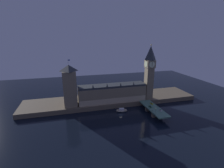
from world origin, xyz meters
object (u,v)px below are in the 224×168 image
at_px(pedestrian_mid_walk, 157,106).
at_px(boat_upstream, 122,110).
at_px(clock_tower, 149,71).
at_px(car_southbound_trail, 152,103).
at_px(car_southbound_lead, 160,110).
at_px(street_lamp_mid, 159,104).
at_px(car_northbound_lead, 150,107).
at_px(street_lamp_near, 156,110).
at_px(victoria_tower, 70,86).
at_px(pedestrian_near_rail, 152,111).

xyz_separation_m(pedestrian_mid_walk, boat_upstream, (-38.79, 10.62, -6.16)).
height_order(clock_tower, car_southbound_trail, clock_tower).
height_order(clock_tower, car_southbound_lead, clock_tower).
xyz_separation_m(clock_tower, street_lamp_mid, (-2.23, -30.98, -31.01)).
relative_size(car_northbound_lead, street_lamp_near, 0.62).
bearing_deg(victoria_tower, clock_tower, -1.67).
bearing_deg(pedestrian_mid_walk, car_southbound_trail, 110.70).
xyz_separation_m(clock_tower, car_southbound_lead, (-5.58, -39.98, -34.21)).
xyz_separation_m(car_southbound_lead, car_southbound_trail, (-0.00, 19.28, 0.00)).
height_order(car_southbound_trail, pedestrian_mid_walk, pedestrian_mid_walk).
bearing_deg(pedestrian_near_rail, car_northbound_lead, 74.07).
xyz_separation_m(pedestrian_near_rail, street_lamp_mid, (12.19, 7.82, 2.94)).
bearing_deg(pedestrian_near_rail, boat_upstream, 142.23).
height_order(victoria_tower, pedestrian_near_rail, victoria_tower).
distance_m(pedestrian_near_rail, pedestrian_mid_walk, 15.66).
xyz_separation_m(pedestrian_near_rail, boat_upstream, (-26.99, 20.91, -6.10)).
height_order(car_southbound_trail, street_lamp_mid, street_lamp_mid).
relative_size(car_southbound_trail, pedestrian_mid_walk, 2.59).
bearing_deg(street_lamp_near, street_lamp_mid, 49.45).
bearing_deg(pedestrian_mid_walk, car_northbound_lead, 179.81).
distance_m(car_southbound_lead, boat_upstream, 42.50).
bearing_deg(car_southbound_lead, pedestrian_near_rail, 172.40).
xyz_separation_m(clock_tower, car_southbound_trail, (-5.58, -20.70, -34.20)).
height_order(car_southbound_lead, street_lamp_near, street_lamp_near).
bearing_deg(car_northbound_lead, car_southbound_trail, 52.81).
height_order(car_northbound_lead, street_lamp_mid, street_lamp_mid).
xyz_separation_m(car_northbound_lead, boat_upstream, (-29.94, 10.59, -5.86)).
height_order(car_northbound_lead, boat_upstream, car_northbound_lead).
relative_size(clock_tower, car_northbound_lead, 15.43).
xyz_separation_m(car_southbound_trail, boat_upstream, (-35.84, 2.82, -5.84)).
xyz_separation_m(street_lamp_near, boat_upstream, (-26.59, 27.82, -9.64)).
bearing_deg(pedestrian_near_rail, pedestrian_mid_walk, 41.13).
distance_m(street_lamp_near, street_lamp_mid, 19.38).
distance_m(car_northbound_lead, car_southbound_lead, 12.93).
distance_m(victoria_tower, car_southbound_trail, 96.45).
relative_size(car_southbound_trail, boat_upstream, 0.35).
bearing_deg(pedestrian_near_rail, street_lamp_near, -93.32).
bearing_deg(street_lamp_mid, car_northbound_lead, 164.82).
relative_size(victoria_tower, car_southbound_trail, 11.40).
bearing_deg(pedestrian_near_rail, victoria_tower, 153.11).
xyz_separation_m(victoria_tower, street_lamp_mid, (94.27, -33.80, -18.77)).
distance_m(car_northbound_lead, street_lamp_mid, 10.09).
bearing_deg(car_southbound_trail, car_northbound_lead, -127.19).
distance_m(victoria_tower, street_lamp_near, 96.72).
relative_size(car_northbound_lead, pedestrian_near_rail, 2.60).
xyz_separation_m(car_northbound_lead, street_lamp_mid, (9.24, -2.51, 3.17)).
height_order(pedestrian_near_rail, street_lamp_near, street_lamp_near).
bearing_deg(street_lamp_mid, car_southbound_lead, -110.41).
height_order(car_southbound_lead, pedestrian_mid_walk, pedestrian_mid_walk).
distance_m(clock_tower, street_lamp_mid, 43.89).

